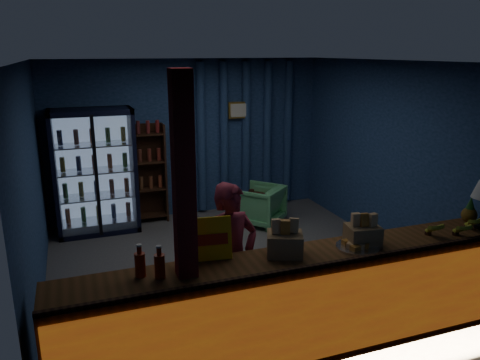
# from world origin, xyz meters

# --- Properties ---
(ground) EXTENTS (4.60, 4.60, 0.00)m
(ground) POSITION_xyz_m (0.00, 0.00, 0.00)
(ground) COLOR #515154
(ground) RESTS_ON ground
(room_walls) EXTENTS (4.60, 4.60, 4.60)m
(room_walls) POSITION_xyz_m (0.00, 0.00, 1.57)
(room_walls) COLOR navy
(room_walls) RESTS_ON ground
(counter) EXTENTS (4.40, 0.57, 0.99)m
(counter) POSITION_xyz_m (0.00, -1.91, 0.48)
(counter) COLOR brown
(counter) RESTS_ON ground
(support_post) EXTENTS (0.16, 0.16, 2.60)m
(support_post) POSITION_xyz_m (-1.05, -1.90, 1.30)
(support_post) COLOR maroon
(support_post) RESTS_ON ground
(beverage_cooler) EXTENTS (1.20, 0.62, 1.90)m
(beverage_cooler) POSITION_xyz_m (-1.55, 1.92, 0.93)
(beverage_cooler) COLOR black
(beverage_cooler) RESTS_ON ground
(bottle_shelf) EXTENTS (0.50, 0.28, 1.60)m
(bottle_shelf) POSITION_xyz_m (-0.70, 2.06, 0.79)
(bottle_shelf) COLOR #3D2413
(bottle_shelf) RESTS_ON ground
(curtain_folds) EXTENTS (1.74, 0.14, 2.50)m
(curtain_folds) POSITION_xyz_m (1.00, 2.14, 1.30)
(curtain_folds) COLOR navy
(curtain_folds) RESTS_ON room_walls
(framed_picture) EXTENTS (0.36, 0.04, 0.28)m
(framed_picture) POSITION_xyz_m (0.85, 2.10, 1.75)
(framed_picture) COLOR gold
(framed_picture) RESTS_ON room_walls
(shopkeeper) EXTENTS (0.65, 0.51, 1.55)m
(shopkeeper) POSITION_xyz_m (-0.50, -1.44, 0.77)
(shopkeeper) COLOR maroon
(shopkeeper) RESTS_ON ground
(green_chair) EXTENTS (0.97, 0.97, 0.63)m
(green_chair) POSITION_xyz_m (0.91, 1.30, 0.32)
(green_chair) COLOR #5EBD75
(green_chair) RESTS_ON ground
(side_table) EXTENTS (0.57, 0.50, 0.53)m
(side_table) POSITION_xyz_m (0.85, 1.49, 0.22)
(side_table) COLOR #3D2413
(side_table) RESTS_ON ground
(yellow_sign) EXTENTS (0.49, 0.16, 0.38)m
(yellow_sign) POSITION_xyz_m (-0.84, -1.68, 1.14)
(yellow_sign) COLOR yellow
(yellow_sign) RESTS_ON counter
(soda_bottles) EXTENTS (0.23, 0.17, 0.28)m
(soda_bottles) POSITION_xyz_m (-1.34, -1.84, 1.06)
(soda_bottles) COLOR #B6270C
(soda_bottles) RESTS_ON counter
(snack_box_left) EXTENTS (0.39, 0.36, 0.33)m
(snack_box_left) POSITION_xyz_m (-0.13, -1.82, 1.07)
(snack_box_left) COLOR olive
(snack_box_left) RESTS_ON counter
(snack_box_centre) EXTENTS (0.33, 0.29, 0.32)m
(snack_box_centre) POSITION_xyz_m (0.65, -1.88, 1.06)
(snack_box_centre) COLOR olive
(snack_box_centre) RESTS_ON counter
(pastry_tray) EXTENTS (0.40, 0.40, 0.07)m
(pastry_tray) POSITION_xyz_m (0.57, -1.93, 0.97)
(pastry_tray) COLOR silver
(pastry_tray) RESTS_ON counter
(banana_bunches) EXTENTS (0.73, 0.29, 0.16)m
(banana_bunches) POSITION_xyz_m (1.67, -1.96, 1.03)
(banana_bunches) COLOR gold
(banana_bunches) RESTS_ON counter
(pineapple) EXTENTS (0.16, 0.16, 0.28)m
(pineapple) POSITION_xyz_m (2.05, -1.77, 1.07)
(pineapple) COLOR #90641A
(pineapple) RESTS_ON counter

